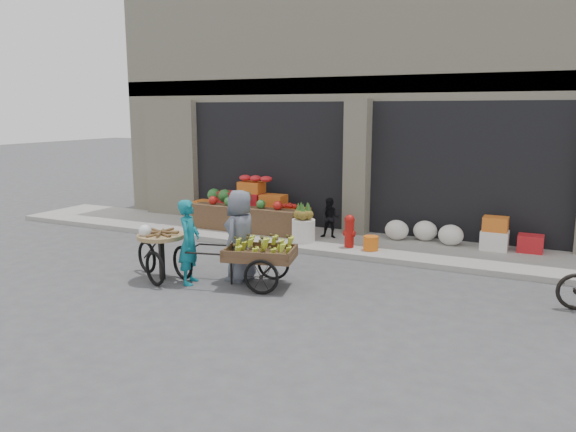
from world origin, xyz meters
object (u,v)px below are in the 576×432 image
at_px(pineapple_bin, 304,231).
at_px(banana_cart, 257,252).
at_px(orange_bucket, 371,243).
at_px(tricycle_cart, 161,249).
at_px(seated_person, 330,218).
at_px(fire_hydrant, 349,230).
at_px(vendor_woman, 189,242).
at_px(vendor_grey, 240,236).

height_order(pineapple_bin, banana_cart, banana_cart).
bearing_deg(orange_bucket, tricycle_cart, -131.51).
height_order(seated_person, tricycle_cart, seated_person).
bearing_deg(fire_hydrant, vendor_woman, -118.56).
distance_m(pineapple_bin, tricycle_cart, 3.61).
height_order(fire_hydrant, banana_cart, banana_cart).
bearing_deg(orange_bucket, pineapple_bin, 176.42).
bearing_deg(pineapple_bin, tricycle_cart, -110.96).
distance_m(pineapple_bin, orange_bucket, 1.61).
xyz_separation_m(fire_hydrant, banana_cart, (-0.63, -2.91, 0.11)).
height_order(orange_bucket, seated_person, seated_person).
bearing_deg(vendor_grey, banana_cart, 67.95).
bearing_deg(tricycle_cart, vendor_grey, 45.85).
distance_m(fire_hydrant, vendor_grey, 2.95).
bearing_deg(tricycle_cart, pineapple_bin, 90.51).
relative_size(pineapple_bin, orange_bucket, 1.62).
bearing_deg(vendor_grey, orange_bucket, 149.80).
xyz_separation_m(orange_bucket, seated_person, (-1.20, 0.70, 0.31)).
relative_size(pineapple_bin, seated_person, 0.56).
xyz_separation_m(fire_hydrant, tricycle_cart, (-2.39, -3.31, 0.06)).
relative_size(fire_hydrant, orange_bucket, 2.22).
relative_size(fire_hydrant, vendor_woman, 0.47).
distance_m(seated_person, vendor_woman, 4.09).
bearing_deg(vendor_woman, fire_hydrant, -46.10).
bearing_deg(orange_bucket, seated_person, 149.74).
bearing_deg(fire_hydrant, orange_bucket, -5.71).
height_order(banana_cart, tricycle_cart, tricycle_cart).
distance_m(seated_person, vendor_grey, 3.40).
bearing_deg(tricycle_cart, fire_hydrant, 75.69).
distance_m(pineapple_bin, vendor_grey, 2.81).
xyz_separation_m(pineapple_bin, banana_cart, (0.47, -2.96, 0.25)).
bearing_deg(seated_person, fire_hydrant, -52.88).
distance_m(pineapple_bin, vendor_woman, 3.43).
relative_size(fire_hydrant, vendor_grey, 0.43).
relative_size(tricycle_cart, vendor_grey, 0.88).
bearing_deg(banana_cart, fire_hydrant, 64.07).
xyz_separation_m(pineapple_bin, fire_hydrant, (1.10, -0.05, 0.13)).
distance_m(tricycle_cart, vendor_grey, 1.45).
bearing_deg(pineapple_bin, seated_person, 56.31).
bearing_deg(orange_bucket, fire_hydrant, 174.29).
bearing_deg(fire_hydrant, banana_cart, -102.22).
bearing_deg(vendor_woman, tricycle_cart, 75.30).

